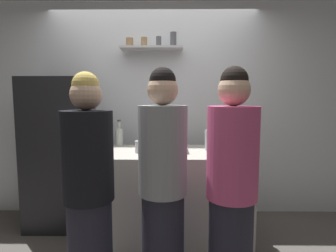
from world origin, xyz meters
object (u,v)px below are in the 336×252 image
object	(u,v)px
refrigerator	(60,153)
person_grey_hoodie	(163,188)
wine_bottle_pale_glass	(119,136)
person_pink_top	(232,192)
wine_bottle_green_glass	(178,134)
baking_pan	(170,149)
person_blonde	(89,195)
utensil_holder	(141,146)
wine_bottle_amber_glass	(235,137)
water_bottle_plastic	(209,139)

from	to	relation	value
refrigerator	person_grey_hoodie	distance (m)	1.66
refrigerator	wine_bottle_pale_glass	bearing A→B (deg)	-5.19
refrigerator	person_pink_top	bearing A→B (deg)	-36.55
wine_bottle_green_glass	baking_pan	bearing A→B (deg)	-107.38
person_pink_top	wine_bottle_pale_glass	bearing A→B (deg)	34.74
baking_pan	person_blonde	bearing A→B (deg)	-122.98
baking_pan	utensil_holder	bearing A→B (deg)	-171.00
baking_pan	wine_bottle_amber_glass	size ratio (longest dim) A/B	1.15
refrigerator	wine_bottle_green_glass	bearing A→B (deg)	-4.18
utensil_holder	person_pink_top	world-z (taller)	person_pink_top
baking_pan	wine_bottle_amber_glass	bearing A→B (deg)	17.17
utensil_holder	wine_bottle_pale_glass	bearing A→B (deg)	126.63
refrigerator	person_pink_top	size ratio (longest dim) A/B	1.01
utensil_holder	person_grey_hoodie	xyz separation A→B (m)	(0.23, -0.72, -0.17)
utensil_holder	person_grey_hoodie	bearing A→B (deg)	-71.95
wine_bottle_green_glass	person_pink_top	world-z (taller)	person_pink_top
person_grey_hoodie	wine_bottle_pale_glass	bearing A→B (deg)	60.58
wine_bottle_green_glass	person_blonde	xyz separation A→B (m)	(-0.64, -1.13, -0.26)
wine_bottle_green_glass	person_blonde	world-z (taller)	person_blonde
baking_pan	person_pink_top	bearing A→B (deg)	-63.52
wine_bottle_pale_glass	water_bottle_plastic	world-z (taller)	wine_bottle_pale_glass
wine_bottle_amber_glass	person_pink_top	world-z (taller)	person_pink_top
wine_bottle_amber_glass	water_bottle_plastic	bearing A→B (deg)	-155.69
refrigerator	person_grey_hoodie	xyz separation A→B (m)	(1.19, -1.15, -0.02)
water_bottle_plastic	person_grey_hoodie	size ratio (longest dim) A/B	0.15
utensil_holder	person_grey_hoodie	size ratio (longest dim) A/B	0.13
refrigerator	wine_bottle_amber_glass	distance (m)	1.95
wine_bottle_pale_glass	wine_bottle_green_glass	size ratio (longest dim) A/B	0.83
water_bottle_plastic	person_pink_top	size ratio (longest dim) A/B	0.16
wine_bottle_green_glass	person_pink_top	size ratio (longest dim) A/B	0.21
person_pink_top	wine_bottle_green_glass	bearing A→B (deg)	10.95
wine_bottle_green_glass	person_grey_hoodie	bearing A→B (deg)	-97.47
wine_bottle_pale_glass	water_bottle_plastic	distance (m)	0.98
wine_bottle_amber_glass	person_blonde	bearing A→B (deg)	-139.51
refrigerator	baking_pan	bearing A→B (deg)	-17.48
utensil_holder	wine_bottle_pale_glass	world-z (taller)	wine_bottle_pale_glass
utensil_holder	person_blonde	world-z (taller)	person_blonde
utensil_holder	wine_bottle_green_glass	bearing A→B (deg)	42.27
utensil_holder	refrigerator	bearing A→B (deg)	155.65
water_bottle_plastic	refrigerator	bearing A→B (deg)	169.19
baking_pan	wine_bottle_amber_glass	world-z (taller)	wine_bottle_amber_glass
wine_bottle_amber_glass	person_blonde	world-z (taller)	person_blonde
wine_bottle_pale_glass	person_blonde	size ratio (longest dim) A/B	0.18
wine_bottle_amber_glass	person_blonde	distance (m)	1.64
baking_pan	wine_bottle_green_glass	xyz separation A→B (m)	(0.09, 0.29, 0.11)
refrigerator	person_pink_top	distance (m)	2.06
water_bottle_plastic	person_blonde	world-z (taller)	person_blonde
wine_bottle_green_glass	person_blonde	distance (m)	1.32
water_bottle_plastic	person_grey_hoodie	world-z (taller)	person_grey_hoodie
wine_bottle_amber_glass	person_pink_top	size ratio (longest dim) A/B	0.18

